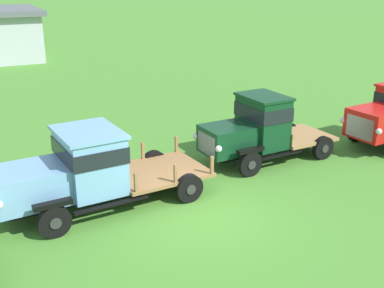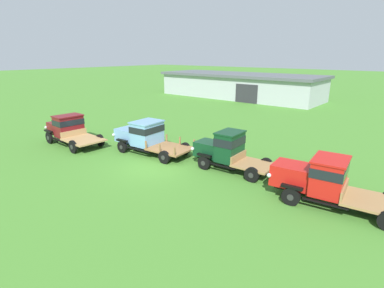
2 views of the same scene
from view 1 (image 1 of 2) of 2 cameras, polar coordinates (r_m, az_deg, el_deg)
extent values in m
plane|color=#47842D|center=(12.20, 1.15, -8.43)|extent=(240.00, 240.00, 0.00)
cylinder|color=black|center=(11.54, -15.99, -8.83)|extent=(0.78, 0.26, 0.77)
cylinder|color=#2D2D2D|center=(11.44, -15.83, -9.07)|extent=(0.27, 0.05, 0.27)
cylinder|color=black|center=(13.38, -18.37, -5.03)|extent=(0.78, 0.26, 0.77)
cylinder|color=#2D2D2D|center=(13.48, -18.48, -4.86)|extent=(0.27, 0.05, 0.27)
cylinder|color=black|center=(12.72, -0.36, -5.26)|extent=(0.78, 0.26, 0.77)
cylinder|color=#2D2D2D|center=(12.63, -0.10, -5.45)|extent=(0.27, 0.05, 0.27)
cylinder|color=black|center=(14.41, -4.54, -2.26)|extent=(0.78, 0.26, 0.77)
cylinder|color=#2D2D2D|center=(14.51, -4.74, -2.12)|extent=(0.27, 0.05, 0.27)
cube|color=black|center=(12.82, -10.13, -5.00)|extent=(5.17, 1.57, 0.12)
cube|color=#70A3D1|center=(12.17, -18.70, -4.64)|extent=(1.83, 1.59, 0.85)
cube|color=black|center=(11.34, -16.19, -6.89)|extent=(0.90, 0.27, 0.12)
cube|color=black|center=(13.21, -18.57, -3.31)|extent=(0.90, 0.27, 0.12)
cube|color=#70A3D1|center=(12.40, -11.99, -2.00)|extent=(1.50, 1.94, 1.47)
cube|color=black|center=(12.29, -12.09, -0.57)|extent=(1.56, 1.98, 0.41)
cube|color=#70A3D1|center=(12.14, -12.24, 1.40)|extent=(1.64, 2.03, 0.08)
cube|color=black|center=(11.88, -9.46, -7.10)|extent=(1.89, 0.30, 0.05)
cube|color=black|center=(13.64, -12.63, -3.72)|extent=(1.89, 0.30, 0.05)
cube|color=olive|center=(13.32, -4.00, -3.24)|extent=(2.64, 2.28, 0.10)
cube|color=olive|center=(11.95, -6.67, -4.55)|extent=(0.09, 0.09, 0.49)
cube|color=olive|center=(13.65, -10.09, -1.59)|extent=(0.09, 0.09, 0.49)
cube|color=olive|center=(12.40, -1.97, -3.51)|extent=(0.09, 0.09, 0.49)
cube|color=olive|center=(14.05, -5.85, -0.78)|extent=(0.09, 0.09, 0.49)
cube|color=olive|center=(12.93, 2.36, -2.52)|extent=(0.09, 0.09, 0.49)
cube|color=olive|center=(14.51, -1.87, 0.00)|extent=(0.09, 0.09, 0.49)
cylinder|color=black|center=(14.40, 6.88, -2.36)|extent=(0.78, 0.23, 0.77)
cylinder|color=#2D2D2D|center=(14.32, 7.13, -2.50)|extent=(0.27, 0.04, 0.27)
cylinder|color=black|center=(15.78, 3.14, -0.27)|extent=(0.78, 0.23, 0.77)
cylinder|color=#2D2D2D|center=(15.86, 2.93, -0.15)|extent=(0.27, 0.04, 0.27)
cylinder|color=black|center=(16.18, 15.26, -0.44)|extent=(0.78, 0.23, 0.77)
cylinder|color=#2D2D2D|center=(16.11, 15.53, -0.55)|extent=(0.27, 0.04, 0.27)
cylinder|color=black|center=(17.41, 11.26, 1.30)|extent=(0.78, 0.23, 0.77)
cylinder|color=#2D2D2D|center=(17.49, 11.04, 1.40)|extent=(0.27, 0.04, 0.27)
cube|color=black|center=(15.77, 8.86, -0.18)|extent=(4.26, 1.21, 0.12)
cube|color=#0F381E|center=(14.77, 4.25, 0.60)|extent=(1.59, 1.32, 0.83)
cube|color=silver|center=(14.42, 1.81, -0.01)|extent=(0.11, 0.98, 0.63)
sphere|color=silver|center=(13.86, 3.18, -0.58)|extent=(0.20, 0.20, 0.20)
sphere|color=silver|center=(14.94, 0.47, 0.95)|extent=(0.20, 0.20, 0.20)
cube|color=black|center=(14.25, 6.95, -0.74)|extent=(0.89, 0.25, 0.12)
cube|color=black|center=(15.63, 3.17, 1.23)|extent=(0.89, 0.25, 0.12)
cube|color=#0F381E|center=(15.38, 8.37, 2.63)|extent=(1.17, 1.62, 1.55)
cube|color=black|center=(15.29, 8.43, 3.88)|extent=(1.22, 1.66, 0.44)
cube|color=#0F381E|center=(15.17, 8.52, 5.58)|extent=(1.29, 1.70, 0.08)
cube|color=black|center=(15.08, 10.52, -1.29)|extent=(1.53, 0.22, 0.05)
cube|color=black|center=(16.37, 6.70, 0.59)|extent=(1.53, 0.22, 0.05)
cube|color=#9E7547|center=(16.54, 12.48, 0.92)|extent=(2.06, 1.92, 0.10)
cube|color=#9E7547|center=(15.88, 9.96, 1.19)|extent=(0.17, 1.69, 0.44)
cylinder|color=black|center=(18.26, 18.91, 1.48)|extent=(0.80, 0.25, 0.78)
cylinder|color=#2D2D2D|center=(18.32, 18.67, 1.57)|extent=(0.28, 0.06, 0.27)
cube|color=red|center=(17.32, 21.05, 2.41)|extent=(1.85, 1.55, 0.95)
cube|color=silver|center=(16.70, 19.29, 1.85)|extent=(0.18, 1.08, 0.72)
sphere|color=silver|center=(16.25, 21.28, 1.39)|extent=(0.20, 0.20, 0.20)
sphere|color=silver|center=(17.12, 17.41, 2.72)|extent=(0.20, 0.20, 0.20)
cube|color=black|center=(18.14, 19.06, 2.81)|extent=(0.92, 0.30, 0.12)
cube|color=black|center=(19.26, 21.53, 2.26)|extent=(1.74, 0.32, 0.05)
camera|label=2|loc=(16.89, 70.16, 8.63)|focal=28.00mm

